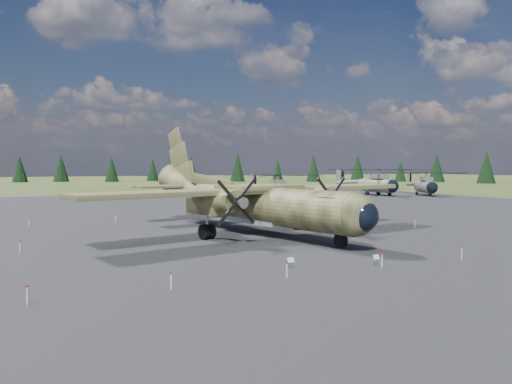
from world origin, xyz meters
name	(u,v)px	position (x,y,z in m)	size (l,w,h in m)	color
ground	(252,238)	(0.00, 0.00, 0.00)	(500.00, 500.00, 0.00)	#56632C
apron	(210,225)	(0.00, 10.00, 0.00)	(120.00, 120.00, 0.04)	#55555A
transport_plane	(252,198)	(1.21, 2.63, 2.96)	(31.15, 27.91, 10.32)	#33361D
helicopter_near	(277,182)	(20.32, 36.02, 3.07)	(17.23, 20.18, 4.32)	slate
helicopter_mid	(377,177)	(45.08, 42.07, 3.62)	(21.71, 24.51, 5.10)	slate
helicopter_far	(425,179)	(53.07, 37.74, 3.19)	(23.31, 23.31, 4.50)	slate
info_placard_left	(291,261)	(-2.71, -11.49, 0.41)	(0.39, 0.17, 0.62)	gray
info_placard_right	(376,258)	(2.12, -12.81, 0.43)	(0.43, 0.23, 0.64)	gray
barrier_fence	(247,232)	(-0.46, -0.08, 0.51)	(33.12, 29.62, 0.85)	silver
treeline	(305,177)	(4.95, 0.24, 4.79)	(316.94, 321.66, 10.93)	black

